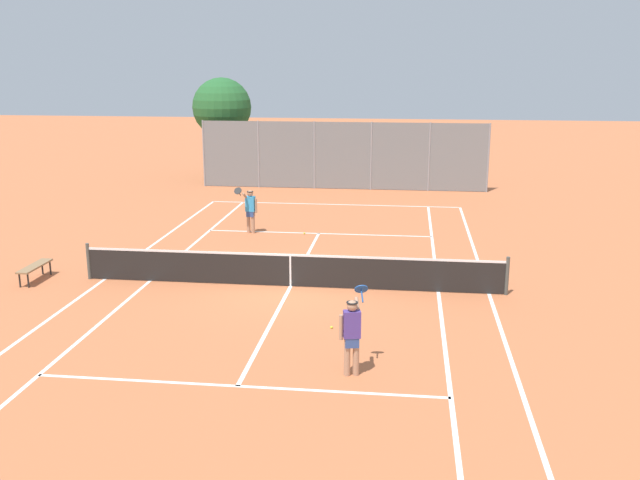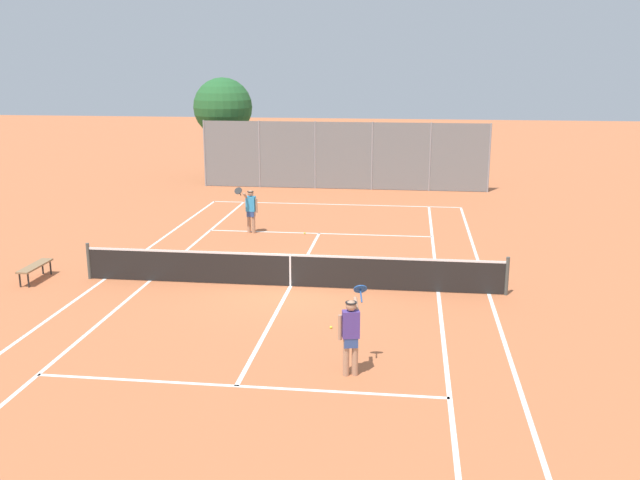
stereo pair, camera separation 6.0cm
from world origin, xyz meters
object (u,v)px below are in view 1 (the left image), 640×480
at_px(tennis_net, 290,269).
at_px(courtside_bench, 35,267).
at_px(player_far_left, 250,208).
at_px(tree_behind_left, 221,109).
at_px(player_near_side, 352,332).
at_px(loose_tennis_ball_0, 304,233).
at_px(loose_tennis_ball_1, 332,327).

xyz_separation_m(tennis_net, courtside_bench, (-7.42, -0.37, -0.10)).
bearing_deg(tennis_net, courtside_bench, -177.14).
relative_size(player_far_left, tree_behind_left, 0.33).
xyz_separation_m(player_near_side, loose_tennis_ball_0, (-2.69, 11.84, -0.89)).
bearing_deg(tree_behind_left, courtside_bench, -92.45).
bearing_deg(loose_tennis_ball_1, loose_tennis_ball_0, 102.17).
bearing_deg(loose_tennis_ball_1, player_near_side, -74.91).
xyz_separation_m(loose_tennis_ball_0, tree_behind_left, (-6.12, 11.77, 3.70)).
bearing_deg(courtside_bench, loose_tennis_ball_1, -17.01).
xyz_separation_m(player_near_side, loose_tennis_ball_1, (-0.68, 2.50, -0.89)).
xyz_separation_m(player_far_left, tree_behind_left, (-4.13, 11.84, 2.81)).
relative_size(tennis_net, courtside_bench, 8.00).
relative_size(tennis_net, loose_tennis_ball_0, 181.82).
height_order(loose_tennis_ball_0, loose_tennis_ball_1, same).
relative_size(tennis_net, loose_tennis_ball_1, 181.82).
height_order(player_far_left, tree_behind_left, tree_behind_left).
bearing_deg(loose_tennis_ball_1, tree_behind_left, 111.09).
xyz_separation_m(loose_tennis_ball_0, loose_tennis_ball_1, (2.01, -9.33, 0.00)).
distance_m(courtside_bench, tree_behind_left, 18.69).
distance_m(loose_tennis_ball_0, tree_behind_left, 13.77).
height_order(loose_tennis_ball_0, courtside_bench, courtside_bench).
relative_size(loose_tennis_ball_0, loose_tennis_ball_1, 1.00).
bearing_deg(loose_tennis_ball_1, player_far_left, 113.38).
bearing_deg(player_far_left, tennis_net, -67.87).
relative_size(loose_tennis_ball_1, courtside_bench, 0.04).
bearing_deg(player_far_left, player_near_side, -68.31).
distance_m(loose_tennis_ball_0, loose_tennis_ball_1, 9.55).
distance_m(loose_tennis_ball_1, tree_behind_left, 22.92).
bearing_deg(player_far_left, courtside_bench, -126.95).
distance_m(tennis_net, tree_behind_left, 19.46).
distance_m(player_far_left, courtside_bench, 8.19).
height_order(player_near_side, loose_tennis_ball_1, player_near_side).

